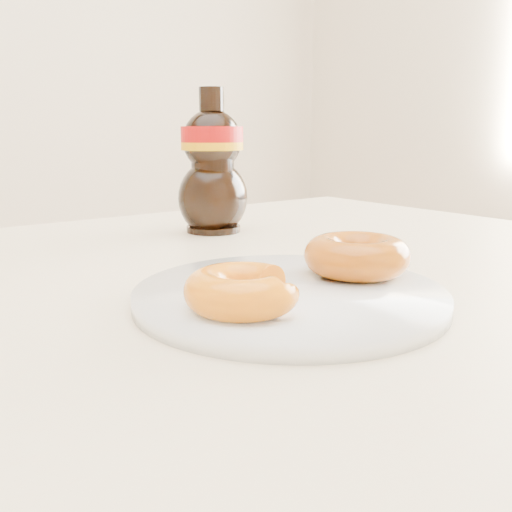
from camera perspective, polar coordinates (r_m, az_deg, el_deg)
dining_table at (r=0.62m, az=-11.08°, el=-10.30°), size 1.40×0.90×0.75m
plate at (r=0.52m, az=3.36°, el=-3.93°), size 0.28×0.28×0.01m
donut_bitten at (r=0.45m, az=-1.40°, el=-3.44°), size 0.10×0.10×0.03m
donut_whole at (r=0.57m, az=10.04°, el=0.06°), size 0.12×0.12×0.04m
syrup_bottle at (r=0.87m, az=-4.38°, el=9.43°), size 0.12×0.11×0.21m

